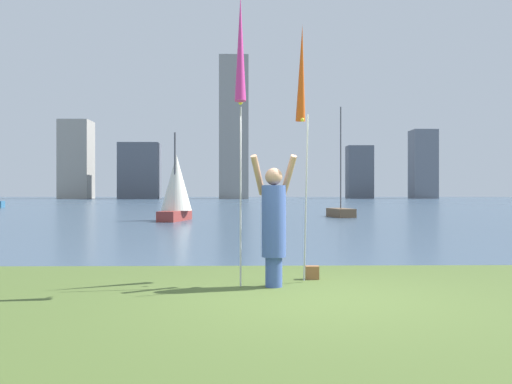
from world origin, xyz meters
name	(u,v)px	position (x,y,z in m)	size (l,w,h in m)	color
ground	(255,204)	(0.00, 50.95, -0.06)	(120.00, 138.00, 0.12)	#475B28
person	(274,222)	(-0.50, 0.75, 0.94)	(0.70, 0.52, 1.92)	#3F59A5
kite_flag_left	(240,54)	(-0.98, 0.60, 3.33)	(0.16, 0.57, 4.18)	#B2B2B7
kite_flag_right	(302,78)	(-0.02, 1.52, 3.18)	(0.16, 1.15, 3.99)	#B2B2B7
bag	(312,273)	(0.14, 1.41, 0.10)	(0.21, 0.13, 0.21)	brown
sailboat_2	(341,211)	(4.14, 21.60, 0.31)	(1.26, 2.43, 5.89)	brown
sailboat_3	(176,188)	(-4.21, 18.34, 1.53)	(1.69, 2.99, 4.13)	maroon
skyline_tower_0	(76,160)	(-32.20, 92.40, 7.16)	(5.40, 5.32, 14.33)	gray
skyline_tower_1	(140,171)	(-20.42, 91.69, 5.07)	(7.23, 4.94, 10.15)	#565B66
skyline_tower_2	(234,129)	(-3.15, 90.92, 12.76)	(5.20, 6.52, 25.51)	gray
skyline_tower_3	(359,172)	(20.33, 93.65, 4.93)	(4.76, 3.38, 9.86)	#565B66
skyline_tower_4	(423,164)	(32.24, 93.33, 6.41)	(4.47, 4.35, 12.81)	slate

